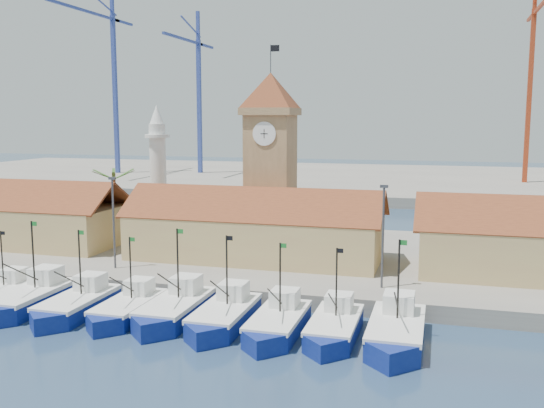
% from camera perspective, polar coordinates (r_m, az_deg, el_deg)
% --- Properties ---
extents(ground, '(400.00, 400.00, 0.00)m').
position_cam_1_polar(ground, '(46.92, -8.96, -12.16)').
color(ground, '#1D364F').
rests_on(ground, ground).
extents(quay, '(140.00, 32.00, 1.50)m').
position_cam_1_polar(quay, '(68.35, -0.58, -4.95)').
color(quay, gray).
rests_on(quay, ground).
extents(terminal, '(240.00, 80.00, 2.00)m').
position_cam_1_polar(terminal, '(151.86, 8.50, 2.25)').
color(terminal, gray).
rests_on(terminal, ground).
extents(boat_1, '(3.82, 10.47, 7.93)m').
position_cam_1_polar(boat_1, '(56.02, -21.96, -8.41)').
color(boat_1, navy).
rests_on(boat_1, ground).
extents(boat_2, '(3.58, 9.81, 7.42)m').
position_cam_1_polar(boat_2, '(53.17, -18.01, -9.15)').
color(boat_2, navy).
rests_on(boat_2, ground).
extents(boat_3, '(3.37, 9.23, 6.98)m').
position_cam_1_polar(boat_3, '(51.24, -13.52, -9.68)').
color(boat_3, navy).
rests_on(boat_3, ground).
extents(boat_4, '(3.76, 10.29, 7.78)m').
position_cam_1_polar(boat_4, '(50.01, -9.22, -9.90)').
color(boat_4, navy).
rests_on(boat_4, ground).
extents(boat_5, '(3.63, 9.94, 7.52)m').
position_cam_1_polar(boat_5, '(48.06, -4.61, -10.61)').
color(boat_5, navy).
rests_on(boat_5, ground).
extents(boat_6, '(3.51, 9.61, 7.27)m').
position_cam_1_polar(boat_6, '(46.35, 0.48, -11.33)').
color(boat_6, navy).
rests_on(boat_6, ground).
extents(boat_7, '(3.40, 9.31, 7.05)m').
position_cam_1_polar(boat_7, '(45.82, 5.84, -11.63)').
color(boat_7, navy).
rests_on(boat_7, ground).
extents(boat_8, '(3.84, 10.53, 7.97)m').
position_cam_1_polar(boat_8, '(45.25, 11.59, -11.89)').
color(boat_8, navy).
rests_on(boat_8, ground).
extents(hall_left, '(31.20, 10.13, 7.61)m').
position_cam_1_polar(hall_left, '(79.37, -24.25, -1.47)').
color(hall_left, tan).
rests_on(hall_left, quay).
extents(hall_center, '(27.04, 10.13, 7.61)m').
position_cam_1_polar(hall_center, '(63.93, -1.59, -2.90)').
color(hall_center, tan).
rests_on(hall_center, quay).
extents(clock_tower, '(5.80, 5.80, 22.70)m').
position_cam_1_polar(clock_tower, '(68.64, -0.13, 4.57)').
color(clock_tower, tan).
rests_on(clock_tower, quay).
extents(minaret, '(3.00, 3.00, 16.30)m').
position_cam_1_polar(minaret, '(76.06, -10.67, 3.08)').
color(minaret, silver).
rests_on(minaret, quay).
extents(palm_tree, '(5.60, 5.03, 8.39)m').
position_cam_1_polar(palm_tree, '(77.04, -14.60, 0.42)').
color(palm_tree, brown).
rests_on(palm_tree, quay).
extents(lamp_posts, '(80.70, 0.25, 9.03)m').
position_cam_1_polar(lamp_posts, '(55.85, -3.53, -1.92)').
color(lamp_posts, '#3F3F44').
rests_on(lamp_posts, quay).
extents(crane_blue_far, '(1.00, 37.15, 47.16)m').
position_cam_1_polar(crane_blue_far, '(162.61, -14.97, 12.16)').
color(crane_blue_far, '#2F4191').
rests_on(crane_blue_far, terminal).
extents(crane_blue_near, '(1.00, 30.37, 41.13)m').
position_cam_1_polar(crane_blue_near, '(159.20, -7.05, 11.06)').
color(crane_blue_near, '#2F4191').
rests_on(crane_blue_near, terminal).
extents(crane_red_right, '(1.00, 30.98, 44.55)m').
position_cam_1_polar(crane_red_right, '(145.36, 23.24, 11.53)').
color(crane_red_right, '#9D3318').
rests_on(crane_red_right, terminal).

